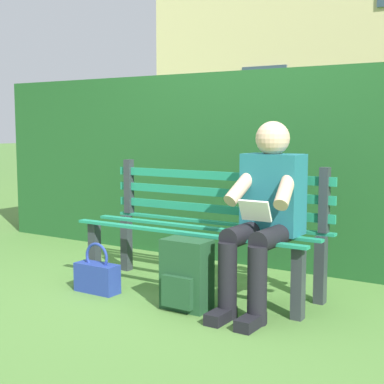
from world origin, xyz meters
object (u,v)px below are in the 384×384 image
Objects in this scene: park_bench at (206,225)px; person_seated at (265,210)px; backpack at (186,275)px; handbag at (97,276)px.

person_seated is (-0.55, 0.19, 0.18)m from park_bench.
handbag is (0.74, 0.03, -0.11)m from backpack.
park_bench is at bearing -139.61° from handbag.
person_seated reaches higher than backpack.
backpack is 0.74m from handbag.
handbag is at bearing 2.03° from backpack.
park_bench is 3.98× the size of backpack.
backpack is (-0.14, 0.48, -0.24)m from park_bench.
person_seated is 1.29m from handbag.
handbag is (0.59, 0.50, -0.35)m from park_bench.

